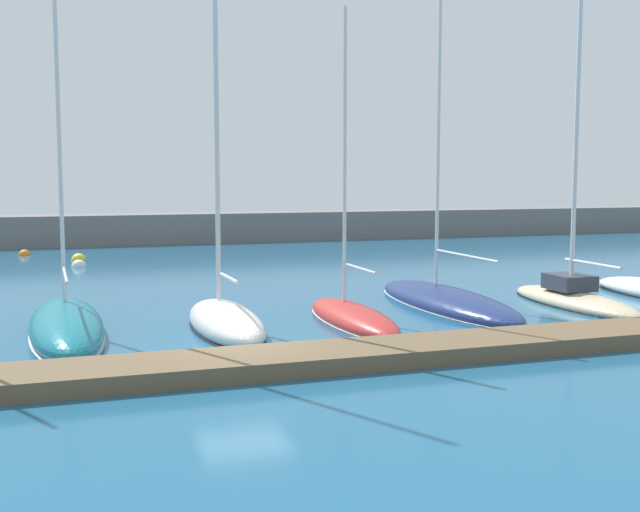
# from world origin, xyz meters

# --- Properties ---
(ground_plane) EXTENTS (120.00, 120.00, 0.00)m
(ground_plane) POSITION_xyz_m (0.00, 0.00, 0.00)
(ground_plane) COLOR #1E567A
(dock_pier) EXTENTS (45.12, 2.33, 0.46)m
(dock_pier) POSITION_xyz_m (0.00, -1.71, 0.23)
(dock_pier) COLOR brown
(dock_pier) RESTS_ON ground_plane
(breakwater_seawall) EXTENTS (108.00, 3.64, 2.21)m
(breakwater_seawall) POSITION_xyz_m (0.00, 38.33, 1.10)
(breakwater_seawall) COLOR slate
(breakwater_seawall) RESTS_ON ground_plane
(sailboat_teal_fourth) EXTENTS (2.37, 9.10, 18.74)m
(sailboat_teal_fourth) POSITION_xyz_m (-4.60, 4.68, 0.36)
(sailboat_teal_fourth) COLOR #19707F
(sailboat_teal_fourth) RESTS_ON ground_plane
(sailboat_ivory_fifth) EXTENTS (2.15, 6.51, 13.36)m
(sailboat_ivory_fifth) POSITION_xyz_m (0.28, 3.68, 0.37)
(sailboat_ivory_fifth) COLOR silver
(sailboat_ivory_fifth) RESTS_ON ground_plane
(sailboat_red_sixth) EXTENTS (1.95, 7.06, 11.03)m
(sailboat_red_sixth) POSITION_xyz_m (4.71, 3.75, 0.21)
(sailboat_red_sixth) COLOR #B72D28
(sailboat_red_sixth) RESTS_ON ground_plane
(sailboat_navy_seventh) EXTENTS (2.85, 10.25, 20.54)m
(sailboat_navy_seventh) POSITION_xyz_m (9.37, 5.77, 0.25)
(sailboat_navy_seventh) COLOR navy
(sailboat_navy_seventh) RESTS_ON ground_plane
(sailboat_sand_eighth) EXTENTS (2.24, 7.57, 14.78)m
(sailboat_sand_eighth) POSITION_xyz_m (14.13, 4.32, 0.38)
(sailboat_sand_eighth) COLOR beige
(sailboat_sand_eighth) RESTS_ON ground_plane
(mooring_buoy_white) EXTENTS (0.79, 0.79, 0.79)m
(mooring_buoy_white) POSITION_xyz_m (-3.65, 24.10, 0.00)
(mooring_buoy_white) COLOR white
(mooring_buoy_white) RESTS_ON ground_plane
(mooring_buoy_yellow) EXTENTS (0.87, 0.87, 0.87)m
(mooring_buoy_yellow) POSITION_xyz_m (-3.55, 27.49, 0.00)
(mooring_buoy_yellow) COLOR yellow
(mooring_buoy_yellow) RESTS_ON ground_plane
(mooring_buoy_orange) EXTENTS (0.75, 0.75, 0.75)m
(mooring_buoy_orange) POSITION_xyz_m (-6.72, 31.76, 0.00)
(mooring_buoy_orange) COLOR orange
(mooring_buoy_orange) RESTS_ON ground_plane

